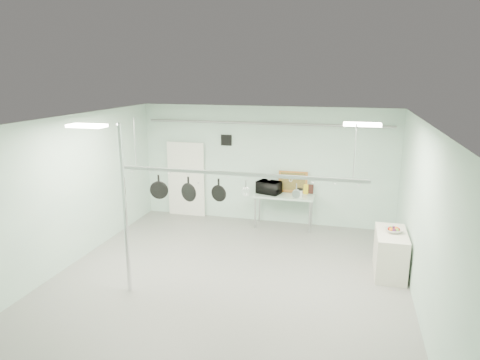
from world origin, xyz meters
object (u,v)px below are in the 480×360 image
(pot_rack, at_px, (238,172))
(skillet_left, at_px, (159,187))
(prep_table, at_px, (284,197))
(skillet_right, at_px, (219,190))
(fruit_bowl, at_px, (394,230))
(coffee_canister, at_px, (300,194))
(skillet_mid, at_px, (189,189))
(chrome_pole, at_px, (125,211))
(side_cabinet, at_px, (390,253))
(microwave, at_px, (269,187))

(pot_rack, height_order, skillet_left, pot_rack)
(prep_table, height_order, skillet_right, skillet_right)
(prep_table, xyz_separation_m, fruit_bowl, (2.58, -2.18, 0.11))
(coffee_canister, bearing_deg, skillet_mid, -119.78)
(chrome_pole, bearing_deg, coffee_canister, 56.32)
(skillet_left, bearing_deg, pot_rack, -10.53)
(fruit_bowl, xyz_separation_m, skillet_left, (-4.61, -1.12, 0.89))
(chrome_pole, relative_size, side_cabinet, 2.67)
(prep_table, xyz_separation_m, skillet_left, (-2.03, -3.30, 1.00))
(chrome_pole, bearing_deg, pot_rack, 25.35)
(chrome_pole, relative_size, skillet_right, 6.98)
(chrome_pole, height_order, skillet_left, chrome_pole)
(side_cabinet, xyz_separation_m, microwave, (-2.96, 2.23, 0.62))
(microwave, height_order, skillet_right, skillet_right)
(side_cabinet, xyz_separation_m, coffee_canister, (-2.13, 2.09, 0.55))
(prep_table, relative_size, skillet_left, 3.20)
(skillet_right, bearing_deg, prep_table, 90.74)
(skillet_mid, bearing_deg, coffee_canister, 81.17)
(chrome_pole, distance_m, fruit_bowl, 5.32)
(microwave, xyz_separation_m, coffee_canister, (0.84, -0.14, -0.07))
(prep_table, height_order, coffee_canister, coffee_canister)
(microwave, xyz_separation_m, skillet_right, (-0.37, -3.33, 0.78))
(skillet_right, bearing_deg, coffee_canister, 83.35)
(prep_table, relative_size, coffee_canister, 8.34)
(fruit_bowl, distance_m, skillet_left, 4.83)
(prep_table, xyz_separation_m, skillet_mid, (-1.40, -3.30, 1.00))
(coffee_canister, bearing_deg, chrome_pole, -123.68)
(prep_table, distance_m, microwave, 0.48)
(coffee_canister, xyz_separation_m, skillet_mid, (-1.82, -3.19, 0.83))
(pot_rack, bearing_deg, chrome_pole, -154.65)
(chrome_pole, bearing_deg, prep_table, 61.29)
(coffee_canister, height_order, skillet_left, skillet_left)
(side_cabinet, distance_m, skillet_right, 3.78)
(chrome_pole, bearing_deg, side_cabinet, 22.41)
(pot_rack, relative_size, skillet_right, 10.47)
(skillet_mid, bearing_deg, pot_rack, 20.95)
(pot_rack, distance_m, fruit_bowl, 3.43)
(pot_rack, xyz_separation_m, fruit_bowl, (2.98, 1.12, -1.29))
(skillet_left, bearing_deg, skillet_right, -10.53)
(prep_table, distance_m, skillet_right, 3.54)
(microwave, distance_m, coffee_canister, 0.85)
(coffee_canister, relative_size, skillet_mid, 0.38)
(side_cabinet, xyz_separation_m, pot_rack, (-2.95, -1.10, 1.78))
(chrome_pole, xyz_separation_m, microwave, (1.89, 4.23, -0.53))
(chrome_pole, relative_size, fruit_bowl, 9.69)
(skillet_left, distance_m, skillet_mid, 0.63)
(skillet_mid, bearing_deg, microwave, 94.43)
(microwave, bearing_deg, skillet_right, 101.09)
(microwave, bearing_deg, side_cabinet, 160.47)
(side_cabinet, xyz_separation_m, skillet_mid, (-3.95, -1.10, 1.38))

